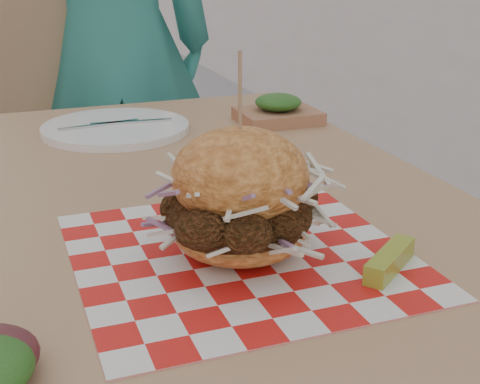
% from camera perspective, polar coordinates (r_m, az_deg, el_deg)
% --- Properties ---
extents(diner, '(0.63, 0.45, 1.64)m').
position_cam_1_polar(diner, '(1.92, -10.98, 12.41)').
color(diner, '#2B7E73').
rests_on(diner, ground).
extents(patio_table, '(0.80, 1.20, 0.75)m').
position_cam_1_polar(patio_table, '(0.94, -5.98, -5.32)').
color(patio_table, '#A3845A').
rests_on(patio_table, ground).
extents(patio_chair, '(0.53, 0.54, 0.95)m').
position_cam_1_polar(patio_chair, '(1.87, -14.34, 3.54)').
color(patio_chair, '#A3845A').
rests_on(patio_chair, ground).
extents(paper_liner, '(0.36, 0.36, 0.00)m').
position_cam_1_polar(paper_liner, '(0.75, 0.00, -5.31)').
color(paper_liner, red).
rests_on(paper_liner, patio_table).
extents(sandwich, '(0.20, 0.20, 0.22)m').
position_cam_1_polar(sandwich, '(0.72, 0.00, -0.80)').
color(sandwich, '#E28E3F').
rests_on(sandwich, paper_liner).
extents(pickle_spear, '(0.09, 0.08, 0.02)m').
position_cam_1_polar(pickle_spear, '(0.72, 12.66, -5.72)').
color(pickle_spear, olive).
rests_on(pickle_spear, paper_liner).
extents(place_setting, '(0.27, 0.27, 0.02)m').
position_cam_1_polar(place_setting, '(1.26, -10.56, 5.38)').
color(place_setting, white).
rests_on(place_setting, patio_table).
extents(kraft_tray, '(0.15, 0.12, 0.06)m').
position_cam_1_polar(kraft_tray, '(1.30, 3.27, 6.92)').
color(kraft_tray, '#996445').
rests_on(kraft_tray, patio_table).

